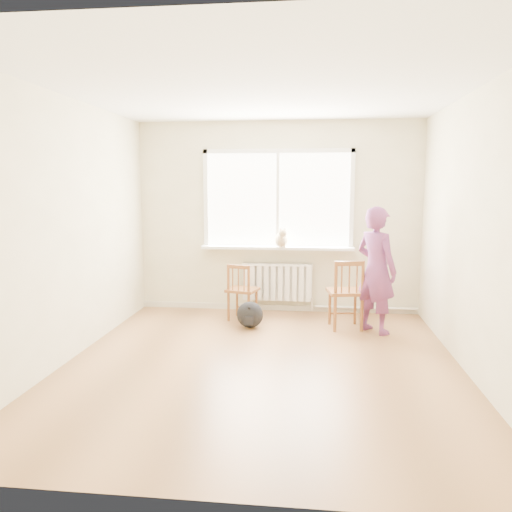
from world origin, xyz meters
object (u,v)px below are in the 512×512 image
(person, at_px, (376,270))
(backpack, at_px, (250,315))
(chair_left, at_px, (241,292))
(chair_right, at_px, (347,294))
(cat, at_px, (282,239))

(person, height_order, backpack, person)
(chair_left, relative_size, chair_right, 0.87)
(person, xyz_separation_m, cat, (-1.21, 0.77, 0.29))
(chair_left, xyz_separation_m, person, (1.72, -0.35, 0.39))
(chair_left, bearing_deg, person, -177.25)
(cat, bearing_deg, chair_left, -152.22)
(chair_right, xyz_separation_m, person, (0.34, -0.09, 0.33))
(person, distance_m, backpack, 1.67)
(person, bearing_deg, chair_left, 34.69)
(chair_right, height_order, cat, cat)
(chair_right, relative_size, cat, 2.10)
(cat, height_order, backpack, cat)
(backpack, bearing_deg, cat, 65.25)
(person, bearing_deg, chair_right, 31.48)
(chair_left, relative_size, person, 0.50)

